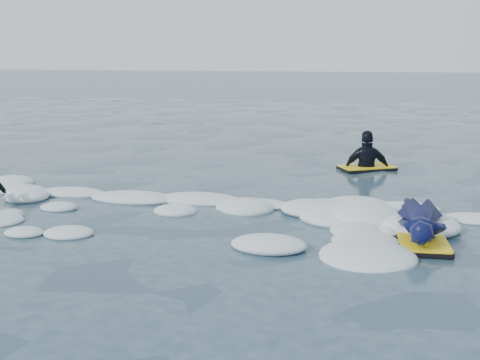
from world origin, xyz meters
TOP-DOWN VIEW (x-y plane):
  - ground at (0.00, 0.00)m, footprint 120.00×120.00m
  - foam_band at (0.00, 1.03)m, footprint 12.00×3.10m
  - prone_woman_unit at (2.81, 0.33)m, footprint 0.71×1.69m
  - waiting_rider_unit at (2.21, 4.80)m, footprint 1.26×1.04m

SIDE VIEW (x-z plane):
  - waiting_rider_unit at x=2.21m, z-range -0.84..0.81m
  - ground at x=0.00m, z-range 0.00..0.00m
  - foam_band at x=0.00m, z-range -0.15..0.15m
  - prone_woman_unit at x=2.81m, z-range 0.01..0.44m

